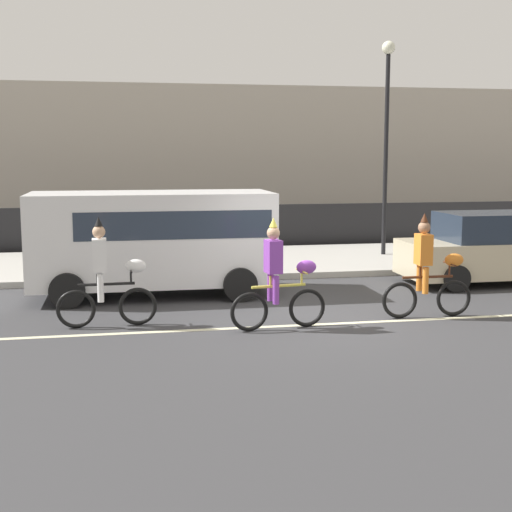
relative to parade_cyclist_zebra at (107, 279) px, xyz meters
The scene contains 12 objects.
ground_plane 3.57m from the parade_cyclist_zebra, ahead, with size 80.00×80.00×0.00m, color #38383A.
road_centre_line 3.61m from the parade_cyclist_zebra, ahead, with size 36.00×0.14×0.01m, color beige.
sidewalk_curb 7.37m from the parade_cyclist_zebra, 61.71° to the left, with size 60.00×5.00×0.15m, color #ADAAA3.
fence_line 9.98m from the parade_cyclist_zebra, 69.63° to the left, with size 40.00×0.08×1.40m, color black.
building_backdrop 19.47m from the parade_cyclist_zebra, 67.89° to the left, with size 28.00×8.00×5.48m, color #B2A899.
parade_cyclist_zebra is the anchor object (origin of this frame).
parade_cyclist_purple 2.97m from the parade_cyclist_zebra, 13.89° to the right, with size 1.71×0.51×1.92m.
parade_cyclist_orange 5.76m from the parade_cyclist_zebra, ahead, with size 1.72×0.50×1.92m.
parked_van_white 2.86m from the parade_cyclist_zebra, 69.82° to the left, with size 5.00×2.22×2.18m.
parked_car_beige 8.99m from the parade_cyclist_zebra, 16.84° to the left, with size 4.10×1.92×1.64m.
street_lamp_post 10.51m from the parade_cyclist_zebra, 41.18° to the left, with size 0.36×0.36×5.86m.
pedestrian_onlooker 6.74m from the parade_cyclist_zebra, 94.84° to the left, with size 0.32×0.20×1.62m.
Camera 1 is at (-3.21, -12.30, 2.99)m, focal length 50.00 mm.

